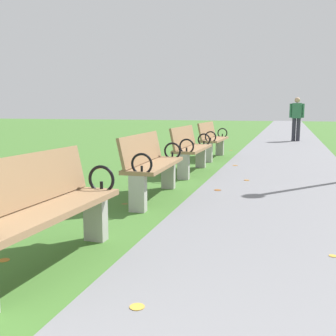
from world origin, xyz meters
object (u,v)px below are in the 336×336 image
park_bench_3 (151,164)px  pedestrian_walking (297,117)px  park_bench_5 (212,139)px  park_bench_2 (43,208)px  park_bench_4 (190,148)px

park_bench_3 → pedestrian_walking: (2.09, 10.63, 0.44)m
park_bench_5 → park_bench_2: bearing=-90.0°
park_bench_2 → park_bench_3: 2.59m
park_bench_3 → pedestrian_walking: 10.85m
park_bench_3 → pedestrian_walking: size_ratio=1.00×
park_bench_4 → pedestrian_walking: (2.09, 8.30, 0.44)m
park_bench_2 → pedestrian_walking: 13.40m
park_bench_4 → park_bench_5: bearing=90.0°
park_bench_3 → park_bench_4: (-0.00, 2.33, 0.00)m
park_bench_5 → pedestrian_walking: (2.09, 5.93, 0.44)m
park_bench_3 → park_bench_5: size_ratio=1.00×
park_bench_2 → park_bench_5: 7.30m
pedestrian_walking → park_bench_2: bearing=-99.0°
park_bench_2 → park_bench_4: bearing=90.0°
park_bench_3 → pedestrian_walking: bearing=78.9°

